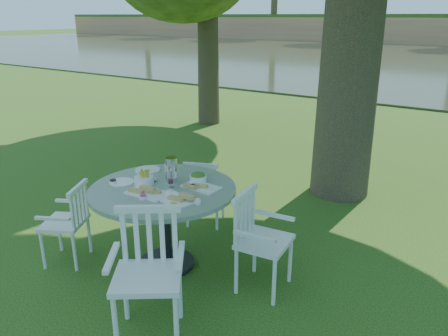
% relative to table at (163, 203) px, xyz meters
% --- Properties ---
extents(ground, '(140.00, 140.00, 0.00)m').
position_rel_table_xyz_m(ground, '(0.19, 0.55, -0.67)').
color(ground, '#1B3C0C').
rests_on(ground, ground).
extents(table, '(1.39, 1.39, 0.83)m').
position_rel_table_xyz_m(table, '(0.00, 0.00, 0.00)').
color(table, black).
rests_on(table, ground).
extents(chair_ne, '(0.48, 0.51, 0.91)m').
position_rel_table_xyz_m(chair_ne, '(0.90, 0.21, -0.14)').
color(chair_ne, white).
rests_on(chair_ne, ground).
extents(chair_nw, '(0.52, 0.51, 0.81)m').
position_rel_table_xyz_m(chair_nw, '(-0.21, 0.91, -0.20)').
color(chair_nw, white).
rests_on(chair_nw, ground).
extents(chair_sw, '(0.54, 0.55, 0.82)m').
position_rel_table_xyz_m(chair_sw, '(-0.81, -0.46, -0.19)').
color(chair_sw, white).
rests_on(chair_sw, ground).
extents(chair_se, '(0.69, 0.68, 1.00)m').
position_rel_table_xyz_m(chair_se, '(0.52, -0.75, -0.08)').
color(chair_se, white).
rests_on(chair_se, ground).
extents(tableware, '(1.12, 0.75, 0.24)m').
position_rel_table_xyz_m(tableware, '(-0.03, 0.06, 0.21)').
color(tableware, white).
rests_on(tableware, table).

